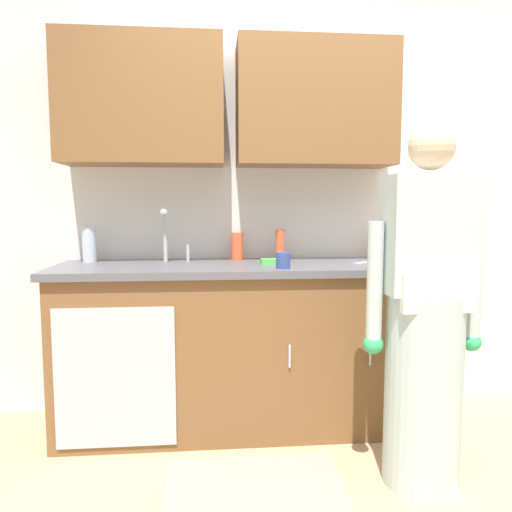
{
  "coord_description": "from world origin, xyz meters",
  "views": [
    {
      "loc": [
        -0.66,
        -2.03,
        1.27
      ],
      "look_at": [
        -0.43,
        0.55,
        1.0
      ],
      "focal_mm": 34.25,
      "sensor_mm": 36.0,
      "label": 1
    }
  ],
  "objects_px": {
    "cup_by_sink": "(283,260)",
    "knife_on_counter": "(367,262)",
    "person_at_sink": "(425,335)",
    "bottle_soap": "(280,245)",
    "bottle_water_tall": "(89,244)",
    "bottle_cleaner_spray": "(378,245)",
    "bottle_water_short": "(237,246)",
    "sponge": "(271,261)",
    "sink": "(170,267)"
  },
  "relations": [
    {
      "from": "cup_by_sink",
      "to": "knife_on_counter",
      "type": "distance_m",
      "value": 0.58
    },
    {
      "from": "person_at_sink",
      "to": "bottle_soap",
      "type": "bearing_deg",
      "value": 122.39
    },
    {
      "from": "person_at_sink",
      "to": "bottle_water_tall",
      "type": "bearing_deg",
      "value": 152.78
    },
    {
      "from": "bottle_cleaner_spray",
      "to": "bottle_water_tall",
      "type": "xyz_separation_m",
      "value": [
        -1.74,
        -0.03,
        0.02
      ]
    },
    {
      "from": "bottle_water_tall",
      "to": "knife_on_counter",
      "type": "bearing_deg",
      "value": -5.47
    },
    {
      "from": "bottle_water_short",
      "to": "sponge",
      "type": "bearing_deg",
      "value": -51.47
    },
    {
      "from": "bottle_water_short",
      "to": "sponge",
      "type": "relative_size",
      "value": 1.51
    },
    {
      "from": "bottle_soap",
      "to": "sink",
      "type": "bearing_deg",
      "value": -165.9
    },
    {
      "from": "person_at_sink",
      "to": "bottle_soap",
      "type": "height_order",
      "value": "person_at_sink"
    },
    {
      "from": "person_at_sink",
      "to": "knife_on_counter",
      "type": "xyz_separation_m",
      "value": [
        -0.04,
        0.7,
        0.25
      ]
    },
    {
      "from": "person_at_sink",
      "to": "bottle_water_tall",
      "type": "xyz_separation_m",
      "value": [
        -1.66,
        0.85,
        0.35
      ]
    },
    {
      "from": "bottle_soap",
      "to": "sponge",
      "type": "bearing_deg",
      "value": -113.01
    },
    {
      "from": "bottle_soap",
      "to": "bottle_water_short",
      "type": "bearing_deg",
      "value": 172.15
    },
    {
      "from": "bottle_soap",
      "to": "knife_on_counter",
      "type": "bearing_deg",
      "value": -16.76
    },
    {
      "from": "sponge",
      "to": "bottle_water_tall",
      "type": "bearing_deg",
      "value": 169.51
    },
    {
      "from": "bottle_water_short",
      "to": "bottle_water_tall",
      "type": "relative_size",
      "value": 0.81
    },
    {
      "from": "cup_by_sink",
      "to": "knife_on_counter",
      "type": "height_order",
      "value": "cup_by_sink"
    },
    {
      "from": "bottle_cleaner_spray",
      "to": "cup_by_sink",
      "type": "relative_size",
      "value": 1.95
    },
    {
      "from": "bottle_cleaner_spray",
      "to": "bottle_water_short",
      "type": "xyz_separation_m",
      "value": [
        -0.88,
        -0.01,
        0.0
      ]
    },
    {
      "from": "bottle_water_tall",
      "to": "sponge",
      "type": "bearing_deg",
      "value": -10.49
    },
    {
      "from": "cup_by_sink",
      "to": "sponge",
      "type": "relative_size",
      "value": 0.77
    },
    {
      "from": "cup_by_sink",
      "to": "sponge",
      "type": "height_order",
      "value": "cup_by_sink"
    },
    {
      "from": "bottle_soap",
      "to": "bottle_water_tall",
      "type": "distance_m",
      "value": 1.12
    },
    {
      "from": "bottle_cleaner_spray",
      "to": "bottle_soap",
      "type": "relative_size",
      "value": 0.9
    },
    {
      "from": "sink",
      "to": "bottle_water_tall",
      "type": "relative_size",
      "value": 2.42
    },
    {
      "from": "sink",
      "to": "bottle_cleaner_spray",
      "type": "height_order",
      "value": "sink"
    },
    {
      "from": "sink",
      "to": "bottle_cleaner_spray",
      "type": "relative_size",
      "value": 3.02
    },
    {
      "from": "bottle_water_short",
      "to": "sink",
      "type": "bearing_deg",
      "value": -152.97
    },
    {
      "from": "bottle_soap",
      "to": "bottle_water_short",
      "type": "relative_size",
      "value": 1.11
    },
    {
      "from": "person_at_sink",
      "to": "bottle_cleaner_spray",
      "type": "height_order",
      "value": "person_at_sink"
    },
    {
      "from": "person_at_sink",
      "to": "sponge",
      "type": "xyz_separation_m",
      "value": [
        -0.62,
        0.66,
        0.26
      ]
    },
    {
      "from": "bottle_water_short",
      "to": "knife_on_counter",
      "type": "distance_m",
      "value": 0.78
    },
    {
      "from": "bottle_cleaner_spray",
      "to": "bottle_soap",
      "type": "distance_m",
      "value": 0.63
    },
    {
      "from": "bottle_cleaner_spray",
      "to": "bottle_water_short",
      "type": "height_order",
      "value": "same"
    },
    {
      "from": "bottle_water_short",
      "to": "person_at_sink",
      "type": "bearing_deg",
      "value": -48.03
    },
    {
      "from": "sink",
      "to": "cup_by_sink",
      "type": "distance_m",
      "value": 0.65
    },
    {
      "from": "bottle_cleaner_spray",
      "to": "bottle_water_short",
      "type": "relative_size",
      "value": 1.0
    },
    {
      "from": "sink",
      "to": "bottle_water_tall",
      "type": "xyz_separation_m",
      "value": [
        -0.48,
        0.17,
        0.12
      ]
    },
    {
      "from": "bottle_soap",
      "to": "sponge",
      "type": "distance_m",
      "value": 0.22
    },
    {
      "from": "sink",
      "to": "person_at_sink",
      "type": "distance_m",
      "value": 1.38
    },
    {
      "from": "bottle_cleaner_spray",
      "to": "knife_on_counter",
      "type": "bearing_deg",
      "value": -124.46
    },
    {
      "from": "bottle_water_tall",
      "to": "sponge",
      "type": "distance_m",
      "value": 1.06
    },
    {
      "from": "bottle_soap",
      "to": "bottle_water_tall",
      "type": "relative_size",
      "value": 0.89
    },
    {
      "from": "bottle_soap",
      "to": "bottle_water_tall",
      "type": "height_order",
      "value": "bottle_water_tall"
    },
    {
      "from": "bottle_water_tall",
      "to": "cup_by_sink",
      "type": "relative_size",
      "value": 2.44
    },
    {
      "from": "bottle_water_tall",
      "to": "cup_by_sink",
      "type": "bearing_deg",
      "value": -19.64
    },
    {
      "from": "cup_by_sink",
      "to": "sponge",
      "type": "xyz_separation_m",
      "value": [
        -0.04,
        0.19,
        -0.03
      ]
    },
    {
      "from": "bottle_cleaner_spray",
      "to": "cup_by_sink",
      "type": "height_order",
      "value": "bottle_cleaner_spray"
    },
    {
      "from": "person_at_sink",
      "to": "sink",
      "type": "bearing_deg",
      "value": 149.81
    },
    {
      "from": "bottle_soap",
      "to": "cup_by_sink",
      "type": "distance_m",
      "value": 0.39
    }
  ]
}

